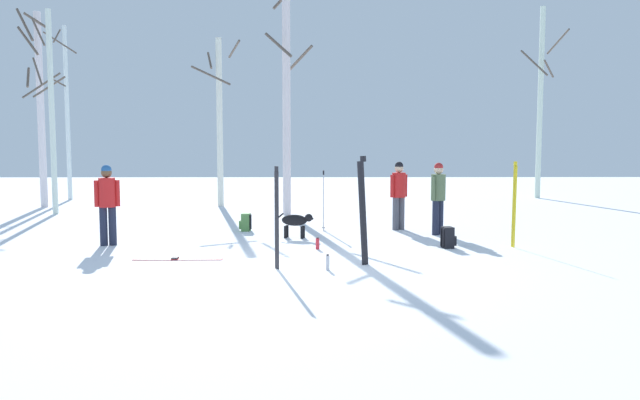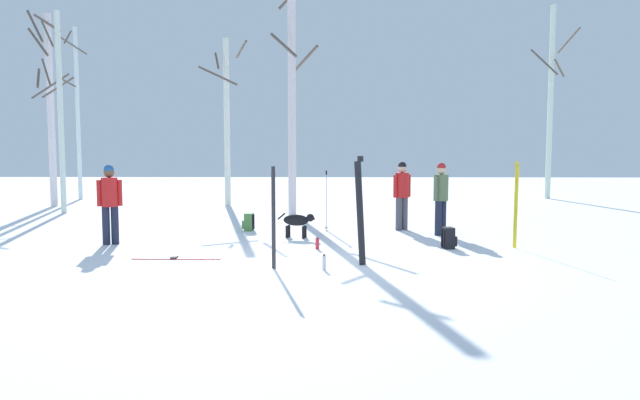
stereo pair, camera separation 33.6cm
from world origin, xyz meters
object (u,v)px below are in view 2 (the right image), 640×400
object	(u,v)px
birch_tree_0	(77,111)
ski_pair_lying_0	(177,258)
birch_tree_2	(60,110)
birch_tree_5	(551,100)
person_1	(441,194)
ski_pair_planted_1	(360,211)
ski_pair_planted_0	(273,218)
backpack_0	(449,238)
birch_tree_1	(50,106)
ski_pair_planted_2	(516,205)
person_0	(110,199)
backpack_1	(249,222)
person_2	(402,191)
birch_tree_4	(292,90)
birch_tree_3	(227,119)
ski_poles_0	(326,199)
dog	(298,221)
water_bottle_0	(324,263)
water_bottle_1	(317,244)

from	to	relation	value
birch_tree_0	ski_pair_lying_0	bearing A→B (deg)	-61.14
ski_pair_lying_0	birch_tree_0	distance (m)	14.82
birch_tree_2	birch_tree_5	xyz separation A→B (m)	(17.08, 5.56, 0.68)
birch_tree_0	birch_tree_5	distance (m)	18.58
person_1	ski_pair_planted_1	world-z (taller)	ski_pair_planted_1
ski_pair_planted_1	ski_pair_planted_0	bearing A→B (deg)	-168.56
birch_tree_5	person_1	bearing A→B (deg)	-121.15
backpack_0	birch_tree_1	xyz separation A→B (m)	(-12.07, 8.54, 3.26)
ski_pair_planted_0	ski_pair_planted_2	bearing A→B (deg)	24.36
person_0	ski_pair_lying_0	bearing A→B (deg)	-42.13
backpack_1	birch_tree_5	bearing A→B (deg)	41.23
ski_pair_planted_1	person_2	bearing A→B (deg)	74.40
ski_pair_planted_2	backpack_0	size ratio (longest dim) A/B	4.07
birch_tree_0	birch_tree_4	distance (m)	10.17
ski_pair_planted_2	birch_tree_3	xyz separation A→B (m)	(-7.41, 8.76, 2.15)
ski_pair_planted_1	birch_tree_3	bearing A→B (deg)	111.11
ski_poles_0	birch_tree_1	size ratio (longest dim) A/B	0.22
birch_tree_4	ski_pair_planted_0	bearing A→B (deg)	-88.82
dog	birch_tree_3	size ratio (longest dim) A/B	0.15
ski_pair_planted_0	ski_poles_0	distance (m)	4.84
ski_pair_planted_1	backpack_0	distance (m)	2.74
person_1	ski_pair_planted_0	world-z (taller)	ski_pair_planted_0
person_2	person_1	bearing A→B (deg)	-46.47
birch_tree_4	ski_pair_lying_0	bearing A→B (deg)	-103.29
backpack_0	birch_tree_5	xyz separation A→B (m)	(6.27, 11.99, 3.68)
person_1	birch_tree_0	xyz separation A→B (m)	(-12.46, 9.49, 2.48)
person_0	dog	distance (m)	4.14
water_bottle_0	birch_tree_1	bearing A→B (deg)	131.46
dog	ski_pair_planted_1	world-z (taller)	ski_pair_planted_1
ski_poles_0	backpack_0	bearing A→B (deg)	-46.19
ski_pair_lying_0	backpack_0	distance (m)	5.48
birch_tree_3	water_bottle_0	bearing A→B (deg)	-72.55
ski_pair_lying_0	birch_tree_0	bearing A→B (deg)	118.86
ski_pair_planted_1	birch_tree_4	bearing A→B (deg)	101.90
ski_poles_0	birch_tree_5	xyz separation A→B (m)	(8.81, 9.35, 3.10)
backpack_1	birch_tree_0	bearing A→B (deg)	131.54
birch_tree_4	birch_tree_2	bearing A→B (deg)	177.58
ski_pair_lying_0	water_bottle_0	xyz separation A→B (m)	(2.78, -0.99, 0.12)
person_0	water_bottle_0	distance (m)	5.38
birch_tree_3	birch_tree_4	distance (m)	3.70
birch_tree_2	water_bottle_0	bearing A→B (deg)	-46.38
birch_tree_1	birch_tree_2	bearing A→B (deg)	-59.14
person_2	birch_tree_0	world-z (taller)	birch_tree_0
dog	ski_pair_lying_0	xyz separation A→B (m)	(-2.15, -2.64, -0.38)
backpack_1	birch_tree_5	size ratio (longest dim) A/B	0.06
ski_pair_planted_2	birch_tree_2	world-z (taller)	birch_tree_2
ski_pair_planted_2	ski_poles_0	xyz separation A→B (m)	(-3.92, 2.59, -0.09)
person_0	water_bottle_1	distance (m)	4.57
dog	birch_tree_3	bearing A→B (deg)	110.97
person_1	backpack_0	bearing A→B (deg)	-95.13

